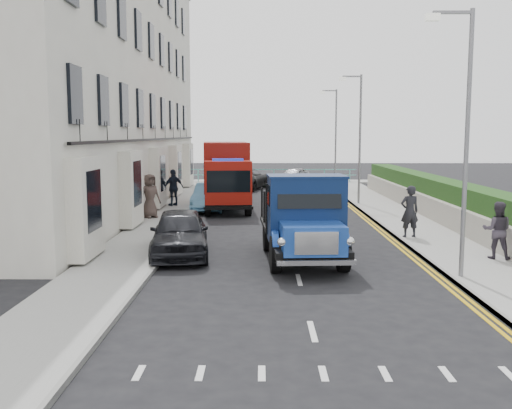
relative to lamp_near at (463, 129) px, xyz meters
name	(u,v)px	position (x,y,z in m)	size (l,w,h in m)	color
ground	(295,263)	(-4.18, 2.00, -4.00)	(120.00, 120.00, 0.00)	black
pavement_west	(170,217)	(-9.38, 11.00, -3.94)	(2.40, 38.00, 0.12)	gray
pavement_east	(399,218)	(1.12, 11.00, -3.94)	(2.60, 38.00, 0.12)	gray
promenade	(274,182)	(-4.18, 31.00, -3.94)	(30.00, 2.50, 0.12)	gray
sea_plane	(269,163)	(-4.18, 62.00, -4.00)	(120.00, 120.00, 0.00)	slate
terrace_west	(97,69)	(-13.65, 15.00, 3.17)	(6.31, 30.20, 14.25)	silver
garden_east	(441,200)	(3.03, 11.00, -3.10)	(1.45, 28.00, 1.75)	#B2AD9E
seafront_railing	(274,176)	(-4.18, 30.20, -3.42)	(13.00, 0.08, 1.11)	#59B2A5
lamp_near	(463,129)	(0.00, 0.00, 0.00)	(1.23, 0.18, 7.00)	slate
lamp_mid	(358,132)	(0.00, 16.00, 0.00)	(1.23, 0.18, 7.00)	slate
lamp_far	(334,132)	(0.00, 26.00, 0.00)	(1.23, 0.18, 7.00)	slate
bedford_lorry	(305,224)	(-3.89, 1.78, -2.78)	(2.52, 5.70, 2.64)	black
red_lorry	(226,174)	(-7.00, 14.47, -2.17)	(2.82, 6.74, 3.44)	black
parked_car_front	(180,233)	(-7.78, 3.00, -3.25)	(1.77, 4.39, 1.50)	black
parked_car_mid	(210,197)	(-7.78, 14.00, -3.31)	(1.45, 4.17, 1.37)	#5B98C4
parked_car_rear	(233,192)	(-6.78, 16.66, -3.32)	(1.91, 4.70, 1.36)	#9B9B9F
seafront_car_left	(246,179)	(-6.23, 25.24, -3.27)	(2.43, 5.26, 1.46)	black
seafront_car_right	(294,176)	(-2.71, 28.21, -3.32)	(1.59, 3.96, 1.35)	#98989D
pedestrian_east_near	(410,211)	(0.22, 5.76, -2.93)	(0.69, 0.45, 1.89)	black
pedestrian_east_far	(497,230)	(1.92, 2.14, -3.01)	(0.84, 0.66, 1.74)	#39333E
pedestrian_west_near	(174,188)	(-9.78, 14.87, -2.92)	(1.12, 0.47, 1.92)	black
pedestrian_west_far	(150,196)	(-10.18, 10.53, -2.89)	(0.97, 0.63, 1.98)	#3E312C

